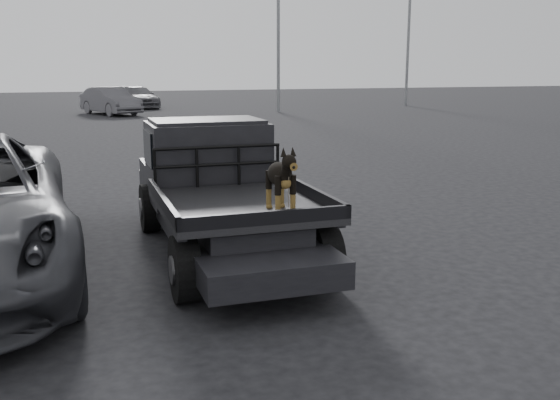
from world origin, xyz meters
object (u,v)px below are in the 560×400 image
object	(u,v)px
dog	(280,180)
distant_car_a	(111,101)
distant_car_b	(137,97)
flatbed_ute	(222,221)

from	to	relation	value
dog	distant_car_a	distance (m)	28.08
distant_car_b	dog	bearing A→B (deg)	-102.99
flatbed_ute	dog	size ratio (longest dim) A/B	7.30
dog	distant_car_b	distance (m)	33.20
flatbed_ute	distant_car_a	distance (m)	26.53
flatbed_ute	dog	distance (m)	1.79
flatbed_ute	dog	world-z (taller)	dog
dog	distant_car_a	size ratio (longest dim) A/B	0.17
flatbed_ute	distant_car_b	world-z (taller)	distant_car_b
flatbed_ute	distant_car_a	world-z (taller)	distant_car_a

